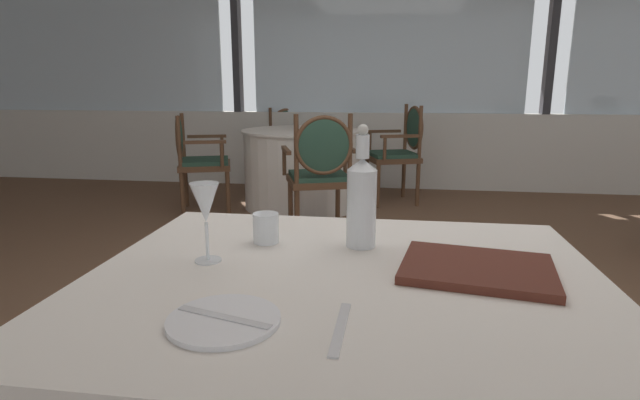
# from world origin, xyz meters

# --- Properties ---
(ground_plane) EXTENTS (14.02, 14.02, 0.00)m
(ground_plane) POSITION_xyz_m (0.00, 0.00, 0.00)
(ground_plane) COLOR brown
(window_wall_far) EXTENTS (10.78, 0.14, 2.98)m
(window_wall_far) POSITION_xyz_m (0.00, 3.39, 1.19)
(window_wall_far) COLOR silver
(window_wall_far) RESTS_ON ground_plane
(side_plate) EXTENTS (0.21, 0.21, 0.01)m
(side_plate) POSITION_xyz_m (-0.22, -1.50, 0.75)
(side_plate) COLOR white
(side_plate) RESTS_ON foreground_table
(butter_knife) EXTENTS (0.19, 0.07, 0.00)m
(butter_knife) POSITION_xyz_m (-0.22, -1.50, 0.75)
(butter_knife) COLOR silver
(butter_knife) RESTS_ON foreground_table
(dinner_fork) EXTENTS (0.02, 0.20, 0.00)m
(dinner_fork) POSITION_xyz_m (-0.01, -1.49, 0.74)
(dinner_fork) COLOR silver
(dinner_fork) RESTS_ON foreground_table
(water_bottle) EXTENTS (0.08, 0.08, 0.32)m
(water_bottle) POSITION_xyz_m (-0.00, -1.03, 0.87)
(water_bottle) COLOR white
(water_bottle) RESTS_ON foreground_table
(wine_glass) EXTENTS (0.07, 0.07, 0.19)m
(wine_glass) POSITION_xyz_m (-0.36, -1.20, 0.88)
(wine_glass) COLOR white
(wine_glass) RESTS_ON foreground_table
(water_tumbler) EXTENTS (0.07, 0.07, 0.08)m
(water_tumbler) POSITION_xyz_m (-0.26, -1.03, 0.78)
(water_tumbler) COLOR white
(water_tumbler) RESTS_ON foreground_table
(menu_book) EXTENTS (0.37, 0.31, 0.02)m
(menu_book) POSITION_xyz_m (0.27, -1.18, 0.75)
(menu_book) COLOR #512319
(menu_book) RESTS_ON foreground_table
(background_table_0) EXTENTS (1.13, 1.13, 0.74)m
(background_table_0) POSITION_xyz_m (-0.77, 2.34, 0.37)
(background_table_0) COLOR white
(background_table_0) RESTS_ON ground_plane
(dining_chair_0_0) EXTENTS (0.58, 0.63, 0.90)m
(dining_chair_0_0) POSITION_xyz_m (-1.71, 2.02, 0.53)
(dining_chair_0_0) COLOR brown
(dining_chair_0_0) RESTS_ON ground_plane
(dining_chair_0_1) EXTENTS (0.63, 0.58, 0.95)m
(dining_chair_0_1) POSITION_xyz_m (-0.45, 1.39, 0.55)
(dining_chair_0_1) COLOR brown
(dining_chair_0_1) RESTS_ON ground_plane
(dining_chair_0_2) EXTENTS (0.58, 0.63, 0.97)m
(dining_chair_0_2) POSITION_xyz_m (0.17, 2.66, 0.57)
(dining_chair_0_2) COLOR brown
(dining_chair_0_2) RESTS_ON ground_plane
(dining_chair_0_3) EXTENTS (0.63, 0.58, 0.90)m
(dining_chair_0_3) POSITION_xyz_m (-1.08, 3.28, 0.53)
(dining_chair_0_3) COLOR brown
(dining_chair_0_3) RESTS_ON ground_plane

